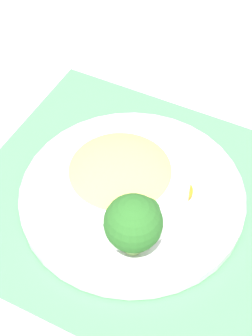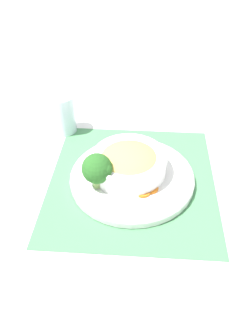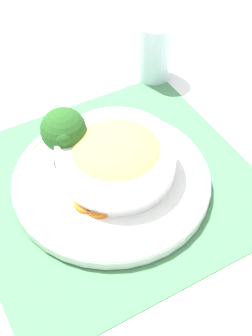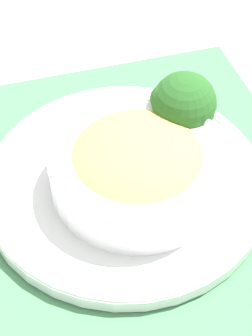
# 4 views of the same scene
# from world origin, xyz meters

# --- Properties ---
(ground_plane) EXTENTS (4.00, 4.00, 0.00)m
(ground_plane) POSITION_xyz_m (0.00, 0.00, 0.00)
(ground_plane) COLOR white
(placemat) EXTENTS (0.44, 0.46, 0.00)m
(placemat) POSITION_xyz_m (0.00, 0.00, 0.00)
(placemat) COLOR #4C8C59
(placemat) RESTS_ON ground_plane
(plate) EXTENTS (0.31, 0.31, 0.02)m
(plate) POSITION_xyz_m (0.00, 0.00, 0.02)
(plate) COLOR white
(plate) RESTS_ON placemat
(bowl) EXTENTS (0.19, 0.19, 0.06)m
(bowl) POSITION_xyz_m (0.01, -0.01, 0.05)
(bowl) COLOR white
(bowl) RESTS_ON plate
(broccoli_floret) EXTENTS (0.07, 0.07, 0.09)m
(broccoli_floret) POSITION_xyz_m (0.08, 0.04, 0.07)
(broccoli_floret) COLOR #84AD5B
(broccoli_floret) RESTS_ON plate
(carrot_slice_near) EXTENTS (0.04, 0.04, 0.01)m
(carrot_slice_near) POSITION_xyz_m (-0.03, 0.06, 0.02)
(carrot_slice_near) COLOR orange
(carrot_slice_near) RESTS_ON plate
(carrot_slice_middle) EXTENTS (0.04, 0.04, 0.01)m
(carrot_slice_middle) POSITION_xyz_m (-0.04, 0.05, 0.02)
(carrot_slice_middle) COLOR orange
(carrot_slice_middle) RESTS_ON plate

